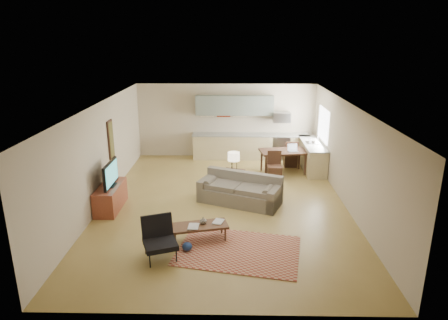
{
  "coord_description": "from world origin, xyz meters",
  "views": [
    {
      "loc": [
        0.2,
        -9.97,
        4.39
      ],
      "look_at": [
        0.0,
        0.3,
        1.15
      ],
      "focal_mm": 32.0,
      "sensor_mm": 36.0,
      "label": 1
    }
  ],
  "objects_px": {
    "sofa": "(240,189)",
    "dining_table": "(283,162)",
    "armchair": "(160,240)",
    "tv_credenza": "(111,197)",
    "console_table": "(233,182)",
    "coffee_table": "(199,232)"
  },
  "relations": [
    {
      "from": "console_table",
      "to": "dining_table",
      "type": "xyz_separation_m",
      "value": [
        1.64,
        1.81,
        0.04
      ]
    },
    {
      "from": "armchair",
      "to": "console_table",
      "type": "relative_size",
      "value": 1.23
    },
    {
      "from": "coffee_table",
      "to": "tv_credenza",
      "type": "bearing_deg",
      "value": 132.09
    },
    {
      "from": "coffee_table",
      "to": "console_table",
      "type": "relative_size",
      "value": 1.83
    },
    {
      "from": "sofa",
      "to": "dining_table",
      "type": "distance_m",
      "value": 2.93
    },
    {
      "from": "sofa",
      "to": "tv_credenza",
      "type": "height_order",
      "value": "sofa"
    },
    {
      "from": "coffee_table",
      "to": "dining_table",
      "type": "height_order",
      "value": "dining_table"
    },
    {
      "from": "sofa",
      "to": "armchair",
      "type": "xyz_separation_m",
      "value": [
        -1.66,
        -2.86,
        0.03
      ]
    },
    {
      "from": "tv_credenza",
      "to": "console_table",
      "type": "bearing_deg",
      "value": 19.65
    },
    {
      "from": "armchair",
      "to": "sofa",
      "type": "bearing_deg",
      "value": 39.02
    },
    {
      "from": "sofa",
      "to": "dining_table",
      "type": "xyz_separation_m",
      "value": [
        1.48,
        2.53,
        -0.01
      ]
    },
    {
      "from": "coffee_table",
      "to": "sofa",
      "type": "bearing_deg",
      "value": 52.11
    },
    {
      "from": "console_table",
      "to": "armchair",
      "type": "bearing_deg",
      "value": -93.82
    },
    {
      "from": "armchair",
      "to": "dining_table",
      "type": "height_order",
      "value": "armchair"
    },
    {
      "from": "console_table",
      "to": "dining_table",
      "type": "distance_m",
      "value": 2.44
    },
    {
      "from": "tv_credenza",
      "to": "dining_table",
      "type": "distance_m",
      "value": 5.7
    },
    {
      "from": "tv_credenza",
      "to": "dining_table",
      "type": "xyz_separation_m",
      "value": [
        4.87,
        2.96,
        0.06
      ]
    },
    {
      "from": "armchair",
      "to": "tv_credenza",
      "type": "bearing_deg",
      "value": 104.57
    },
    {
      "from": "sofa",
      "to": "dining_table",
      "type": "height_order",
      "value": "sofa"
    },
    {
      "from": "dining_table",
      "to": "coffee_table",
      "type": "bearing_deg",
      "value": -126.11
    },
    {
      "from": "tv_credenza",
      "to": "console_table",
      "type": "height_order",
      "value": "console_table"
    },
    {
      "from": "coffee_table",
      "to": "console_table",
      "type": "xyz_separation_m",
      "value": [
        0.77,
        2.81,
        0.15
      ]
    }
  ]
}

